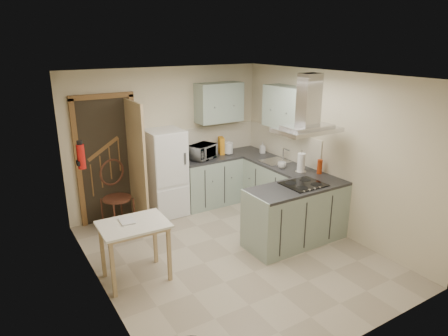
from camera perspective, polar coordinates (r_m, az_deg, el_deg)
floor at (r=5.85m, az=1.18°, el=-12.18°), size 4.20×4.20×0.00m
ceiling at (r=5.08m, az=1.36°, el=13.02°), size 4.20×4.20×0.00m
back_wall at (r=7.12m, az=-8.00°, el=4.05°), size 3.60×0.00×3.60m
left_wall at (r=4.66m, az=-17.69°, el=-4.13°), size 0.00×4.20×4.20m
right_wall at (r=6.45m, az=14.81°, el=2.18°), size 0.00×4.20×4.20m
doorway at (r=6.79m, az=-16.31°, el=1.07°), size 1.10×0.12×2.10m
fridge at (r=6.92m, az=-8.32°, el=-0.69°), size 0.60×0.60×1.50m
counter_back at (r=7.37m, az=-2.09°, el=-1.79°), size 1.08×0.60×0.90m
counter_right at (r=7.29m, az=6.31°, el=-2.12°), size 0.60×1.95×0.90m
splashback at (r=7.56m, az=-1.26°, el=4.25°), size 1.68×0.02×0.50m
wall_cabinet_back at (r=7.28m, az=-0.70°, el=9.35°), size 0.85×0.35×0.70m
wall_cabinet_right at (r=6.81m, az=8.99°, el=8.54°), size 0.35×0.90×0.70m
peninsula at (r=6.08m, az=10.33°, el=-6.49°), size 1.55×0.65×0.90m
hob at (r=5.98m, az=11.29°, el=-2.28°), size 0.58×0.50×0.01m
extractor_hood at (r=5.75m, az=11.78°, el=5.36°), size 0.90×0.55×0.10m
sink at (r=7.02m, az=7.31°, el=0.96°), size 0.45×0.40×0.01m
fire_extinguisher at (r=5.43m, az=-19.75°, el=1.55°), size 0.10×0.10×0.32m
drop_leaf_table at (r=5.25m, az=-12.54°, el=-11.54°), size 0.84×0.65×0.77m
bentwood_chair at (r=6.62m, az=-15.03°, el=-4.23°), size 0.56×0.56×1.02m
microwave at (r=7.09m, az=-3.08°, el=2.33°), size 0.56×0.48×0.26m
kettle at (r=7.38m, az=0.64°, el=2.90°), size 0.22×0.22×0.25m
cereal_box at (r=7.41m, az=-0.38°, el=3.23°), size 0.15×0.22×0.31m
soap_bottle at (r=7.50m, az=5.51°, el=2.88°), size 0.12×0.12×0.20m
paper_towel at (r=6.49m, az=10.97°, el=0.78°), size 0.14×0.14×0.32m
cup at (r=6.66m, az=8.27°, el=0.42°), size 0.17×0.17×0.11m
red_bottle at (r=6.49m, az=13.51°, el=0.19°), size 0.10×0.10×0.23m
book at (r=5.11m, az=-14.66°, el=-7.07°), size 0.19×0.25×0.10m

